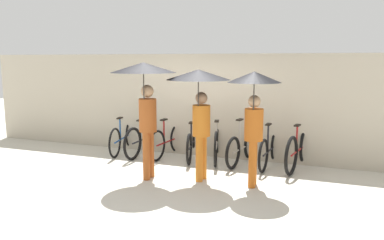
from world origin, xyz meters
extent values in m
plane|color=beige|center=(0.00, 0.00, 0.00)|extent=(30.00, 30.00, 0.00)
cube|color=#B2A893|center=(0.00, 2.10, 1.16)|extent=(12.03, 0.12, 2.31)
torus|color=black|center=(-2.11, 2.25, 0.34)|extent=(0.17, 0.68, 0.68)
torus|color=black|center=(-1.92, 1.19, 0.34)|extent=(0.17, 0.68, 0.68)
cylinder|color=#19478C|center=(-2.01, 1.72, 0.34)|extent=(0.23, 1.06, 0.04)
cylinder|color=#19478C|center=(-1.98, 1.53, 0.59)|extent=(0.04, 0.04, 0.50)
cube|color=black|center=(-1.98, 1.53, 0.85)|extent=(0.12, 0.21, 0.03)
cylinder|color=#19478C|center=(-2.11, 2.25, 0.68)|extent=(0.04, 0.04, 0.67)
cylinder|color=#19478C|center=(-2.11, 2.25, 1.01)|extent=(0.44, 0.11, 0.03)
torus|color=black|center=(-1.43, 2.24, 0.37)|extent=(0.08, 0.73, 0.73)
torus|color=black|center=(-1.45, 1.16, 0.37)|extent=(0.08, 0.73, 0.73)
cylinder|color=black|center=(-1.44, 1.70, 0.37)|extent=(0.06, 1.08, 0.04)
cylinder|color=black|center=(-1.44, 1.51, 0.59)|extent=(0.04, 0.04, 0.45)
cube|color=black|center=(-1.44, 1.51, 0.84)|extent=(0.09, 0.20, 0.03)
cylinder|color=black|center=(-1.43, 2.24, 0.67)|extent=(0.04, 0.04, 0.61)
cylinder|color=black|center=(-1.43, 2.24, 0.97)|extent=(0.44, 0.04, 0.03)
torus|color=black|center=(-0.82, 2.21, 0.34)|extent=(0.11, 0.69, 0.69)
torus|color=black|center=(-0.91, 1.26, 0.34)|extent=(0.11, 0.69, 0.69)
cylinder|color=maroon|center=(-0.86, 1.73, 0.34)|extent=(0.13, 0.95, 0.04)
cylinder|color=maroon|center=(-0.88, 1.57, 0.60)|extent=(0.04, 0.04, 0.51)
cube|color=black|center=(-0.88, 1.57, 0.87)|extent=(0.11, 0.21, 0.03)
cylinder|color=maroon|center=(-0.82, 2.21, 0.71)|extent=(0.04, 0.04, 0.74)
cylinder|color=maroon|center=(-0.82, 2.21, 1.08)|extent=(0.44, 0.07, 0.03)
torus|color=black|center=(-0.42, 2.31, 0.33)|extent=(0.21, 0.66, 0.67)
torus|color=black|center=(-0.16, 1.25, 0.33)|extent=(0.21, 0.66, 0.67)
cylinder|color=black|center=(-0.29, 1.78, 0.33)|extent=(0.29, 1.07, 0.04)
cylinder|color=black|center=(-0.24, 1.60, 0.58)|extent=(0.04, 0.04, 0.49)
cube|color=black|center=(-0.24, 1.60, 0.84)|extent=(0.13, 0.22, 0.03)
cylinder|color=black|center=(-0.42, 2.31, 0.69)|extent=(0.04, 0.04, 0.72)
cylinder|color=black|center=(-0.42, 2.31, 1.05)|extent=(0.43, 0.13, 0.03)
torus|color=black|center=(0.17, 2.28, 0.38)|extent=(0.22, 0.74, 0.75)
torus|color=black|center=(0.41, 1.29, 0.38)|extent=(0.22, 0.74, 0.75)
cylinder|color=#A59E93|center=(0.29, 1.79, 0.38)|extent=(0.28, 1.00, 0.04)
cylinder|color=#A59E93|center=(0.33, 1.61, 0.63)|extent=(0.04, 0.04, 0.51)
cube|color=black|center=(0.33, 1.61, 0.90)|extent=(0.14, 0.22, 0.03)
cylinder|color=#A59E93|center=(0.17, 2.28, 0.72)|extent=(0.04, 0.04, 0.69)
cylinder|color=#A59E93|center=(0.17, 2.28, 1.06)|extent=(0.43, 0.13, 0.03)
torus|color=black|center=(0.94, 2.20, 0.34)|extent=(0.17, 0.67, 0.67)
torus|color=black|center=(0.78, 1.25, 0.34)|extent=(0.17, 0.67, 0.67)
cylinder|color=#A59E93|center=(0.86, 1.72, 0.34)|extent=(0.19, 0.95, 0.04)
cylinder|color=#A59E93|center=(0.84, 1.56, 0.64)|extent=(0.04, 0.04, 0.62)
cube|color=black|center=(0.84, 1.56, 0.97)|extent=(0.12, 0.21, 0.03)
cylinder|color=#A59E93|center=(0.94, 2.20, 0.70)|extent=(0.04, 0.04, 0.73)
cylinder|color=#A59E93|center=(0.94, 2.20, 1.06)|extent=(0.44, 0.10, 0.03)
torus|color=black|center=(1.48, 2.24, 0.34)|extent=(0.11, 0.67, 0.67)
torus|color=black|center=(1.39, 1.23, 0.34)|extent=(0.11, 0.67, 0.67)
cylinder|color=black|center=(1.44, 1.73, 0.34)|extent=(0.12, 1.01, 0.04)
cylinder|color=black|center=(1.42, 1.56, 0.61)|extent=(0.04, 0.04, 0.56)
cube|color=black|center=(1.42, 1.56, 0.91)|extent=(0.11, 0.21, 0.03)
cylinder|color=black|center=(1.48, 2.24, 0.70)|extent=(0.04, 0.04, 0.73)
cylinder|color=black|center=(1.48, 2.24, 1.06)|extent=(0.44, 0.07, 0.03)
torus|color=black|center=(2.11, 2.26, 0.38)|extent=(0.20, 0.76, 0.76)
torus|color=black|center=(1.92, 1.24, 0.38)|extent=(0.20, 0.76, 0.76)
cylinder|color=maroon|center=(2.01, 1.75, 0.38)|extent=(0.22, 1.02, 0.04)
cylinder|color=maroon|center=(1.98, 1.58, 0.64)|extent=(0.04, 0.04, 0.52)
cube|color=black|center=(1.98, 1.58, 0.92)|extent=(0.12, 0.21, 0.03)
cylinder|color=maroon|center=(2.11, 2.26, 0.69)|extent=(0.04, 0.04, 0.62)
cylinder|color=maroon|center=(2.11, 2.26, 1.00)|extent=(0.44, 0.11, 0.03)
cylinder|color=#9E4C1E|center=(-0.54, 0.23, 0.44)|extent=(0.13, 0.13, 0.89)
cylinder|color=#9E4C1E|center=(-0.54, 0.05, 0.44)|extent=(0.13, 0.13, 0.89)
cylinder|color=#9E4C1E|center=(-0.54, 0.14, 1.19)|extent=(0.32, 0.32, 0.60)
sphere|color=tan|center=(-0.54, 0.14, 1.62)|extent=(0.23, 0.23, 0.23)
cylinder|color=#332D28|center=(-0.54, 0.00, 1.59)|extent=(0.02, 0.02, 0.74)
cone|color=black|center=(-0.54, 0.00, 2.05)|extent=(1.16, 1.16, 0.18)
cylinder|color=#C66B1E|center=(0.41, 0.47, 0.41)|extent=(0.13, 0.13, 0.82)
cylinder|color=#C66B1E|center=(0.40, 0.29, 0.41)|extent=(0.13, 0.13, 0.82)
cylinder|color=#C66B1E|center=(0.41, 0.38, 1.11)|extent=(0.32, 0.32, 0.56)
sphere|color=#997051|center=(0.41, 0.38, 1.51)|extent=(0.21, 0.21, 0.21)
cylinder|color=#332D28|center=(0.40, 0.24, 1.49)|extent=(0.02, 0.02, 0.70)
cone|color=black|center=(0.40, 0.24, 1.93)|extent=(1.12, 1.12, 0.18)
cylinder|color=#B25619|center=(1.35, 0.48, 0.41)|extent=(0.13, 0.13, 0.81)
cylinder|color=#B25619|center=(1.36, 0.30, 0.41)|extent=(0.13, 0.13, 0.81)
cylinder|color=#B25619|center=(1.35, 0.39, 1.09)|extent=(0.32, 0.32, 0.55)
sphere|color=tan|center=(1.35, 0.39, 1.49)|extent=(0.21, 0.21, 0.21)
cylinder|color=#332D28|center=(1.37, 0.25, 1.47)|extent=(0.02, 0.02, 0.70)
cone|color=black|center=(1.37, 0.25, 1.91)|extent=(0.89, 0.89, 0.18)
camera|label=1|loc=(2.56, -5.88, 2.19)|focal=35.00mm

